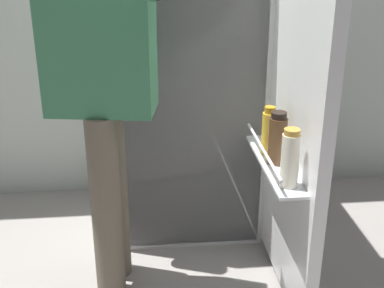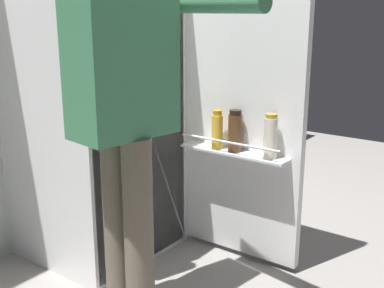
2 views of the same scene
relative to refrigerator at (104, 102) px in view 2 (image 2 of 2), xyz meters
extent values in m
plane|color=gray|center=(-0.02, -0.53, -0.81)|extent=(6.35, 6.35, 0.00)
cube|color=beige|center=(-0.02, 0.43, 0.48)|extent=(4.40, 0.10, 2.57)
cube|color=white|center=(-0.02, 0.05, 0.00)|extent=(0.69, 0.66, 1.62)
cube|color=white|center=(-0.02, -0.28, 0.00)|extent=(0.65, 0.01, 1.58)
cube|color=white|center=(-0.02, -0.23, 0.09)|extent=(0.61, 0.09, 0.01)
cube|color=white|center=(0.34, -0.61, -0.01)|extent=(0.05, 0.66, 1.54)
cube|color=white|center=(0.27, -0.61, -0.22)|extent=(0.11, 0.57, 0.01)
cylinder|color=silver|center=(0.22, -0.61, -0.16)|extent=(0.01, 0.55, 0.01)
cylinder|color=#EDE5CC|center=(0.27, -0.81, -0.12)|extent=(0.06, 0.06, 0.19)
cylinder|color=#B78933|center=(0.27, -0.81, -0.01)|extent=(0.06, 0.06, 0.02)
cylinder|color=brown|center=(0.27, -0.62, -0.13)|extent=(0.07, 0.07, 0.18)
cylinder|color=black|center=(0.27, -0.62, -0.02)|extent=(0.06, 0.06, 0.02)
cylinder|color=gold|center=(0.26, -0.52, -0.13)|extent=(0.06, 0.06, 0.17)
cylinder|color=#BC8419|center=(0.26, -0.52, -0.03)|extent=(0.04, 0.04, 0.03)
cylinder|color=#4C7F3D|center=(0.08, -0.23, 0.14)|extent=(0.07, 0.07, 0.08)
cylinder|color=#665B4C|center=(-0.37, -0.44, -0.41)|extent=(0.12, 0.12, 0.79)
cylinder|color=#665B4C|center=(-0.39, -0.58, -0.41)|extent=(0.12, 0.12, 0.79)
cube|color=#3D7F56|center=(-0.38, -0.51, 0.26)|extent=(0.42, 0.28, 0.56)
cylinder|color=#3D7F56|center=(-0.35, -0.32, 0.24)|extent=(0.08, 0.08, 0.53)
cylinder|color=#3D7F56|center=(-0.15, -0.75, 0.48)|extent=(0.16, 0.53, 0.08)
camera|label=1|loc=(-0.23, -2.38, 0.61)|focal=48.15mm
camera|label=2|loc=(-1.72, -1.82, 0.45)|focal=45.85mm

